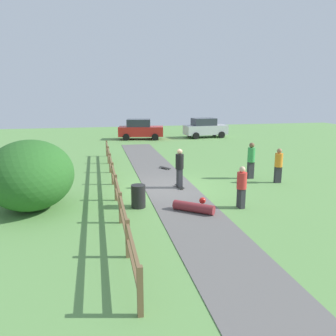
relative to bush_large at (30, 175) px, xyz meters
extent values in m
plane|color=#60934C|center=(5.83, 1.58, -1.33)|extent=(60.00, 60.00, 0.00)
cube|color=#605E5B|center=(5.83, 1.58, -1.32)|extent=(2.40, 28.00, 0.02)
cube|color=brown|center=(3.23, -7.42, -0.78)|extent=(0.12, 0.12, 1.10)
cube|color=brown|center=(3.23, -4.84, -0.78)|extent=(0.12, 0.12, 1.10)
cube|color=brown|center=(3.23, -2.27, -0.78)|extent=(0.12, 0.12, 1.10)
cube|color=brown|center=(3.23, 0.30, -0.78)|extent=(0.12, 0.12, 1.10)
cube|color=brown|center=(3.23, 2.87, -0.78)|extent=(0.12, 0.12, 1.10)
cube|color=brown|center=(3.23, 5.44, -0.78)|extent=(0.12, 0.12, 1.10)
cube|color=brown|center=(3.23, 8.01, -0.78)|extent=(0.12, 0.12, 1.10)
cube|color=brown|center=(3.23, 10.58, -0.78)|extent=(0.12, 0.12, 1.10)
cube|color=brown|center=(3.23, 1.58, -0.83)|extent=(0.08, 18.00, 0.09)
cube|color=brown|center=(3.23, 1.58, -0.38)|extent=(0.08, 18.00, 0.09)
ellipsoid|color=#286023|center=(0.00, 0.00, 0.00)|extent=(3.26, 3.91, 2.67)
cylinder|color=black|center=(4.03, -0.76, -0.88)|extent=(0.56, 0.56, 0.90)
cube|color=black|center=(6.26, 1.56, -1.24)|extent=(0.29, 0.82, 0.02)
cylinder|color=silver|center=(6.15, 1.83, -1.28)|extent=(0.04, 0.06, 0.06)
cylinder|color=silver|center=(6.30, 1.84, -1.28)|extent=(0.04, 0.06, 0.06)
cylinder|color=silver|center=(6.21, 1.27, -1.28)|extent=(0.04, 0.06, 0.06)
cylinder|color=silver|center=(6.36, 1.29, -1.28)|extent=(0.04, 0.06, 0.06)
cube|color=#2D2D33|center=(6.26, 1.56, -0.81)|extent=(0.24, 0.34, 0.83)
cylinder|color=black|center=(6.26, 1.56, -0.05)|extent=(0.42, 0.42, 0.69)
sphere|color=tan|center=(6.26, 1.56, 0.41)|extent=(0.25, 0.25, 0.25)
cylinder|color=maroon|center=(5.98, -1.78, -1.13)|extent=(1.47, 1.28, 0.36)
sphere|color=red|center=(6.55, -1.07, -1.13)|extent=(0.26, 0.26, 0.26)
cube|color=black|center=(6.40, 5.68, -1.24)|extent=(0.59, 0.78, 0.02)
cylinder|color=silver|center=(6.62, 5.48, -1.28)|extent=(0.06, 0.07, 0.06)
cylinder|color=silver|center=(6.49, 5.40, -1.28)|extent=(0.06, 0.07, 0.06)
cylinder|color=silver|center=(6.32, 5.96, -1.28)|extent=(0.06, 0.07, 0.06)
cylinder|color=silver|center=(6.19, 5.88, -1.28)|extent=(0.06, 0.07, 0.06)
cube|color=#2D2D33|center=(11.29, 1.52, -0.93)|extent=(0.33, 0.22, 0.81)
cylinder|color=orange|center=(11.29, 1.52, -0.19)|extent=(0.40, 0.40, 0.67)
sphere|color=#9E704C|center=(11.29, 1.52, 0.27)|extent=(0.24, 0.24, 0.24)
cube|color=#2D2D33|center=(7.92, -1.66, -0.94)|extent=(0.25, 0.35, 0.78)
cylinder|color=red|center=(7.92, -1.66, -0.23)|extent=(0.43, 0.43, 0.65)
sphere|color=beige|center=(7.92, -1.66, 0.21)|extent=(0.23, 0.23, 0.23)
cube|color=#2D2D33|center=(10.33, 2.59, -0.89)|extent=(0.34, 0.23, 0.89)
cylinder|color=green|center=(10.33, 2.59, -0.08)|extent=(0.42, 0.42, 0.74)
sphere|color=brown|center=(10.33, 2.59, 0.42)|extent=(0.27, 0.27, 0.27)
cube|color=red|center=(6.76, 18.92, -0.56)|extent=(4.43, 2.41, 0.90)
cube|color=#2D333D|center=(6.56, 18.96, 0.24)|extent=(2.44, 1.92, 0.70)
cylinder|color=black|center=(8.24, 19.55, -1.01)|extent=(0.67, 0.35, 0.64)
cylinder|color=black|center=(7.94, 17.82, -1.01)|extent=(0.67, 0.35, 0.64)
cylinder|color=black|center=(5.59, 20.02, -1.01)|extent=(0.67, 0.35, 0.64)
cylinder|color=black|center=(5.28, 18.29, -1.01)|extent=(0.67, 0.35, 0.64)
cube|color=#B7B7BC|center=(13.22, 18.92, -0.56)|extent=(4.33, 2.06, 0.90)
cube|color=#2D333D|center=(13.02, 18.90, 0.24)|extent=(2.33, 1.75, 0.70)
cylinder|color=black|center=(14.48, 19.92, -1.01)|extent=(0.66, 0.30, 0.64)
cylinder|color=black|center=(14.64, 18.16, -1.01)|extent=(0.66, 0.30, 0.64)
cylinder|color=black|center=(11.79, 19.68, -1.01)|extent=(0.66, 0.30, 0.64)
cylinder|color=black|center=(11.95, 17.93, -1.01)|extent=(0.66, 0.30, 0.64)
camera|label=1|loc=(2.51, -13.48, 3.08)|focal=36.52mm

